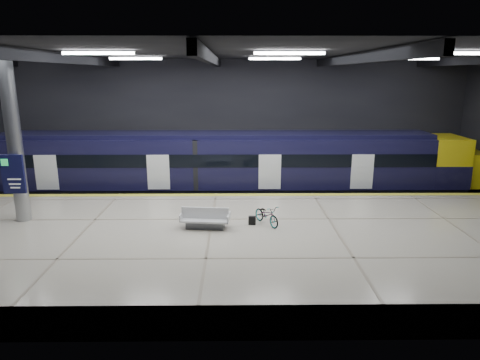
{
  "coord_description": "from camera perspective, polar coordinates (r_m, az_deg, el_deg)",
  "views": [
    {
      "loc": [
        1.01,
        -18.34,
        7.15
      ],
      "look_at": [
        1.22,
        1.5,
        2.2
      ],
      "focal_mm": 32.0,
      "sensor_mm": 36.0,
      "label": 1
    }
  ],
  "objects": [
    {
      "name": "platform",
      "position": [
        17.19,
        -3.97,
        -8.61
      ],
      "size": [
        30.0,
        11.0,
        1.1
      ],
      "primitive_type": "cube",
      "color": "beige",
      "rests_on": "ground"
    },
    {
      "name": "bench",
      "position": [
        17.3,
        -4.65,
        -5.44
      ],
      "size": [
        2.04,
        1.0,
        0.87
      ],
      "rotation": [
        0.0,
        0.0,
        -0.1
      ],
      "color": "#595B60",
      "rests_on": "platform"
    },
    {
      "name": "room_shell",
      "position": [
        18.43,
        -3.8,
        9.52
      ],
      "size": [
        30.1,
        16.1,
        8.05
      ],
      "color": "black",
      "rests_on": "ground"
    },
    {
      "name": "info_column",
      "position": [
        19.7,
        -27.91,
        4.54
      ],
      "size": [
        0.9,
        0.78,
        6.9
      ],
      "color": "#9EA0A5",
      "rests_on": "platform"
    },
    {
      "name": "pannier_bag",
      "position": [
        17.69,
        1.63,
        -5.4
      ],
      "size": [
        0.31,
        0.2,
        0.35
      ],
      "primitive_type": "cube",
      "rotation": [
        0.0,
        0.0,
        -0.07
      ],
      "color": "black",
      "rests_on": "platform"
    },
    {
      "name": "rails",
      "position": [
        24.89,
        -2.91,
        -2.51
      ],
      "size": [
        30.0,
        1.52,
        0.16
      ],
      "color": "gray",
      "rests_on": "ground"
    },
    {
      "name": "train",
      "position": [
        24.39,
        0.91,
        1.96
      ],
      "size": [
        29.4,
        2.84,
        3.79
      ],
      "color": "black",
      "rests_on": "ground"
    },
    {
      "name": "bicycle",
      "position": [
        17.64,
        3.59,
        -4.65
      ],
      "size": [
        1.29,
        1.65,
        0.84
      ],
      "primitive_type": "imported",
      "rotation": [
        0.0,
        0.0,
        0.54
      ],
      "color": "#99999E",
      "rests_on": "platform"
    },
    {
      "name": "safety_strip",
      "position": [
        21.97,
        -3.22,
        -1.99
      ],
      "size": [
        30.0,
        0.4,
        0.01
      ],
      "primitive_type": "cube",
      "color": "yellow",
      "rests_on": "platform"
    },
    {
      "name": "ground",
      "position": [
        19.71,
        -3.53,
        -7.29
      ],
      "size": [
        30.0,
        30.0,
        0.0
      ],
      "primitive_type": "plane",
      "color": "black",
      "rests_on": "ground"
    }
  ]
}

